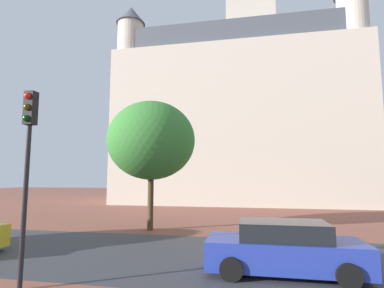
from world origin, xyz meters
TOP-DOWN VIEW (x-y plane):
  - ground_plane at (0.00, 10.00)m, footprint 120.00×120.00m
  - street_asphalt_strip at (0.00, 9.46)m, footprint 120.00×6.77m
  - landmark_building at (1.34, 32.14)m, footprint 26.01×11.47m
  - car_blue at (3.30, 7.98)m, footprint 4.45×1.99m
  - traffic_light_pole at (-3.32, 5.45)m, footprint 0.28×0.34m
  - tree_curb_far at (-2.87, 14.06)m, footprint 4.77×4.77m

SIDE VIEW (x-z plane):
  - ground_plane at x=0.00m, z-range 0.00..0.00m
  - street_asphalt_strip at x=0.00m, z-range 0.00..0.00m
  - car_blue at x=3.30m, z-range -0.03..1.47m
  - traffic_light_pole at x=-3.32m, z-range 0.98..6.05m
  - tree_curb_far at x=-2.87m, z-range 1.31..8.25m
  - landmark_building at x=1.34m, z-range -8.34..29.89m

